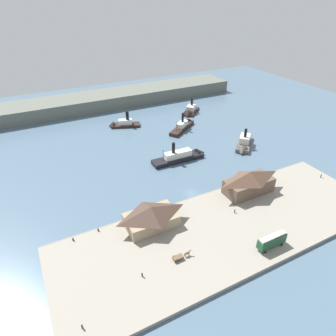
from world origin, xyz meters
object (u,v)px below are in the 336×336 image
object	(u,v)px
ferry_outer_harbor	(244,144)
horse_cart	(181,256)
mooring_post_east	(271,173)
ferry_moored_east	(122,124)
ferry_near_quay	(190,112)
ferry_shed_central_terminal	(249,182)
mooring_post_west	(73,239)
ferry_approaching_east	(183,156)
pedestrian_by_tram	(142,275)
pedestrian_at_waters_edge	(235,211)
mooring_post_center_east	(98,230)
pedestrian_near_cart	(82,326)
ferry_shed_east_terminal	(151,216)
ferry_mid_harbor	(184,126)
pedestrian_standing_center	(321,176)
street_tram	(272,240)

from	to	relation	value
ferry_outer_harbor	horse_cart	bearing A→B (deg)	-142.58
horse_cart	mooring_post_east	bearing A→B (deg)	21.37
ferry_moored_east	ferry_near_quay	bearing A→B (deg)	-0.93
ferry_shed_central_terminal	mooring_post_west	xyz separation A→B (m)	(-63.32, 4.71, -4.09)
ferry_shed_central_terminal	mooring_post_east	xyz separation A→B (m)	(16.91, 5.20, -4.09)
ferry_approaching_east	pedestrian_by_tram	bearing A→B (deg)	-129.20
pedestrian_at_waters_edge	ferry_near_quay	distance (m)	95.82
pedestrian_by_tram	mooring_post_center_east	xyz separation A→B (m)	(-5.61, 22.08, -0.26)
pedestrian_by_tram	ferry_moored_east	distance (m)	103.49
pedestrian_by_tram	pedestrian_near_cart	distance (m)	18.57
ferry_shed_east_terminal	ferry_mid_harbor	world-z (taller)	ferry_mid_harbor
mooring_post_center_east	mooring_post_east	bearing A→B (deg)	-0.06
ferry_shed_central_terminal	ferry_moored_east	distance (m)	84.96
pedestrian_standing_center	ferry_moored_east	distance (m)	102.93
ferry_shed_east_terminal	ferry_approaching_east	xyz separation A→B (m)	(31.12, 33.96, -3.21)
pedestrian_at_waters_edge	ferry_near_quay	xyz separation A→B (m)	(35.62, 88.96, -0.52)
mooring_post_east	ferry_mid_harbor	bearing A→B (deg)	97.14
mooring_post_west	street_tram	bearing A→B (deg)	-29.69
street_tram	pedestrian_standing_center	size ratio (longest dim) A/B	5.76
pedestrian_near_cart	ferry_mid_harbor	world-z (taller)	ferry_mid_harbor
ferry_shed_central_terminal	pedestrian_near_cart	bearing A→B (deg)	-160.74
ferry_mid_harbor	horse_cart	bearing A→B (deg)	-120.35
mooring_post_east	ferry_outer_harbor	xyz separation A→B (m)	(7.06, 25.81, 0.07)
horse_cart	mooring_post_west	distance (m)	33.06
ferry_shed_east_terminal	horse_cart	bearing A→B (deg)	-84.12
ferry_shed_east_terminal	street_tram	bearing A→B (deg)	-42.18
mooring_post_west	ferry_mid_harbor	bearing A→B (deg)	39.35
ferry_near_quay	ferry_mid_harbor	bearing A→B (deg)	-129.63
ferry_shed_east_terminal	ferry_outer_harbor	bearing A→B (deg)	25.92
ferry_approaching_east	ferry_moored_east	bearing A→B (deg)	104.03
pedestrian_by_tram	ferry_shed_central_terminal	bearing A→B (deg)	18.63
mooring_post_west	ferry_moored_east	bearing A→B (deg)	61.02
mooring_post_center_east	ferry_near_quay	xyz separation A→B (m)	(79.23, 76.38, -0.27)
pedestrian_by_tram	mooring_post_center_east	size ratio (longest dim) A/B	1.72
ferry_shed_east_terminal	pedestrian_standing_center	size ratio (longest dim) A/B	10.22
ferry_near_quay	pedestrian_at_waters_edge	bearing A→B (deg)	-111.82
horse_cart	ferry_mid_harbor	world-z (taller)	ferry_mid_harbor
pedestrian_near_cart	mooring_post_west	bearing A→B (deg)	82.19
ferry_shed_central_terminal	mooring_post_center_east	distance (m)	55.86
pedestrian_standing_center	mooring_post_center_east	xyz separation A→B (m)	(-88.21, 11.10, -0.29)
ferry_shed_central_terminal	horse_cart	distance (m)	41.17
ferry_near_quay	horse_cart	bearing A→B (deg)	-122.14
street_tram	horse_cart	bearing A→B (deg)	162.00
street_tram	pedestrian_by_tram	size ratio (longest dim) A/B	6.06
pedestrian_by_tram	pedestrian_standing_center	size ratio (longest dim) A/B	0.95
mooring_post_center_east	ferry_approaching_east	size ratio (longest dim) A/B	0.03
ferry_mid_harbor	ferry_approaching_east	world-z (taller)	ferry_approaching_east
pedestrian_by_tram	pedestrian_at_waters_edge	xyz separation A→B (m)	(38.00, 9.51, -0.01)
ferry_moored_east	ferry_near_quay	size ratio (longest dim) A/B	1.07
ferry_shed_east_terminal	pedestrian_at_waters_edge	size ratio (longest dim) A/B	10.85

